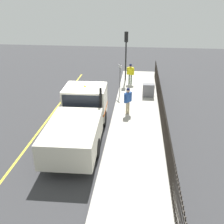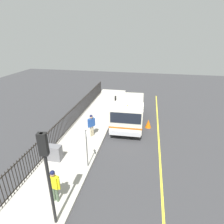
% 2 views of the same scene
% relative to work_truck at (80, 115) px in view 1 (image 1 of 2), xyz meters
% --- Properties ---
extents(ground_plane, '(49.72, 49.72, 0.00)m').
position_rel_work_truck_xyz_m(ground_plane, '(-0.19, 1.55, -1.28)').
color(ground_plane, '#38383A').
rests_on(ground_plane, ground).
extents(sidewalk_slab, '(3.20, 22.60, 0.17)m').
position_rel_work_truck_xyz_m(sidewalk_slab, '(3.06, 1.55, -1.19)').
color(sidewalk_slab, '#B7B2A8').
rests_on(sidewalk_slab, ground).
extents(lane_marking, '(0.12, 20.34, 0.01)m').
position_rel_work_truck_xyz_m(lane_marking, '(-2.58, 1.55, -1.27)').
color(lane_marking, yellow).
rests_on(lane_marking, ground).
extents(work_truck, '(2.62, 6.82, 2.69)m').
position_rel_work_truck_xyz_m(work_truck, '(0.00, 0.00, 0.00)').
color(work_truck, silver).
rests_on(work_truck, ground).
extents(worker_standing, '(0.49, 0.53, 1.76)m').
position_rel_work_truck_xyz_m(worker_standing, '(2.42, 2.84, -0.03)').
color(worker_standing, '#264C99').
rests_on(worker_standing, sidewalk_slab).
extents(pedestrian_distant, '(0.63, 0.31, 1.74)m').
position_rel_work_truck_xyz_m(pedestrian_distant, '(2.31, 8.89, -0.04)').
color(pedestrian_distant, yellow).
rests_on(pedestrian_distant, sidewalk_slab).
extents(iron_fence, '(0.04, 19.25, 1.53)m').
position_rel_work_truck_xyz_m(iron_fence, '(4.50, 1.55, -0.33)').
color(iron_fence, black).
rests_on(iron_fence, sidewalk_slab).
extents(traffic_light_near, '(0.33, 0.26, 4.20)m').
position_rel_work_truck_xyz_m(traffic_light_near, '(1.84, 9.89, 1.87)').
color(traffic_light_near, black).
rests_on(traffic_light_near, sidewalk_slab).
extents(utility_cabinet, '(0.86, 0.50, 0.97)m').
position_rel_work_truck_xyz_m(utility_cabinet, '(3.80, 6.04, -0.62)').
color(utility_cabinet, slate).
rests_on(utility_cabinet, sidewalk_slab).
extents(traffic_cone, '(0.50, 0.50, 0.71)m').
position_rel_work_truck_xyz_m(traffic_cone, '(-1.74, 0.26, -0.92)').
color(traffic_cone, orange).
rests_on(traffic_cone, ground).
extents(street_sign, '(0.28, 0.44, 2.41)m').
position_rel_work_truck_xyz_m(street_sign, '(1.64, 6.24, 0.39)').
color(street_sign, '#4C4C4C').
rests_on(street_sign, sidewalk_slab).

